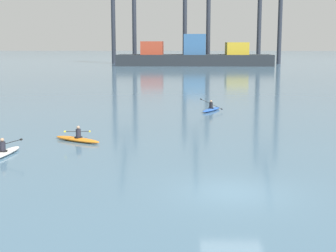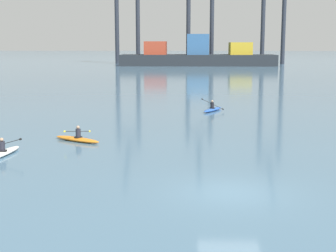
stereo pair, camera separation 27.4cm
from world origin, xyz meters
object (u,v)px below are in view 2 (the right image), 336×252
Objects in this scene: gantry_crane_west_mid at (200,6)px; kayak_orange at (77,139)px; container_barge at (198,56)px; gantry_crane_west at (127,4)px; kayak_white at (3,152)px; kayak_blue at (213,109)px.

kayak_orange is at bearing -94.79° from gantry_crane_west_mid.
gantry_crane_west is (-19.94, 10.18, 14.39)m from container_barge.
kayak_orange is (-8.73, -105.01, -2.31)m from container_barge.
kayak_blue is at bearing 56.82° from kayak_white.
gantry_crane_west_mid is 9.78× the size of kayak_white.
kayak_white is (-12.51, -117.58, -16.00)m from gantry_crane_west_mid.
gantry_crane_west_mid reaches higher than container_barge.
gantry_crane_west_mid reaches higher than kayak_blue.
kayak_blue is at bearing 58.10° from kayak_orange.
gantry_crane_west_mid is (0.79, 8.66, 13.69)m from container_barge.
kayak_white is at bearing -123.18° from kayak_blue.
gantry_crane_west is 10.14× the size of kayak_white.
gantry_crane_west_mid is 10.48× the size of kayak_orange.
gantry_crane_west_mid is 119.32m from kayak_white.
gantry_crane_west_mid is at bearing 83.93° from kayak_white.
gantry_crane_west is at bearing 152.95° from container_barge.
kayak_white is at bearing -127.44° from kayak_orange.
gantry_crane_west_mid is at bearing -4.21° from gantry_crane_west.
kayak_orange is (3.00, 3.91, 0.00)m from kayak_white.
gantry_crane_west_mid is at bearing 89.50° from kayak_blue.
gantry_crane_west is 116.94m from kayak_orange.
container_barge reaches higher than kayak_blue.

